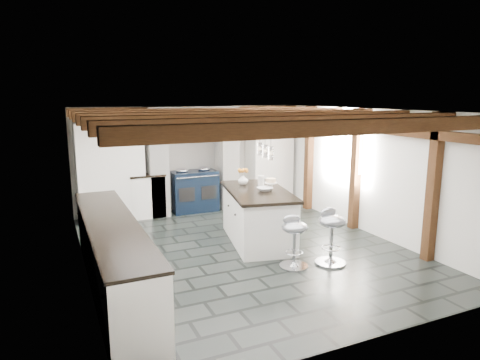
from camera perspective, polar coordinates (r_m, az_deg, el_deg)
name	(u,v)px	position (r m, az deg, el deg)	size (l,w,h in m)	color
ground	(244,249)	(7.26, 0.59, -9.18)	(6.00, 6.00, 0.00)	black
room_shell	(183,175)	(8.05, -7.60, 0.64)	(6.00, 6.03, 6.00)	white
range_cooker	(194,190)	(9.53, -6.20, -1.36)	(1.00, 0.63, 0.99)	black
kitchen_island	(258,215)	(7.48, 2.35, -4.73)	(1.35, 2.04, 1.24)	white
bar_stool_near	(331,230)	(6.63, 12.07, -6.52)	(0.47, 0.47, 0.87)	silver
bar_stool_far	(294,235)	(6.43, 7.25, -7.35)	(0.47, 0.47, 0.79)	silver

